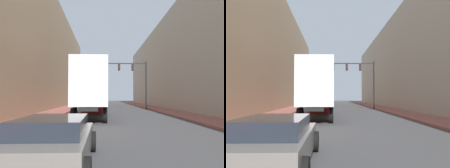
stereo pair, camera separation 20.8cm
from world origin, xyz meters
The scene contains 7 objects.
sidewalk_right centered at (6.11, 30.00, 0.07)m, with size 2.70×80.00×0.15m.
sidewalk_left centered at (-6.11, 30.00, 0.07)m, with size 2.70×80.00×0.15m.
building_right centered at (10.46, 30.00, 6.54)m, with size 6.00×80.00×13.08m.
building_left centered at (-10.46, 30.00, 7.63)m, with size 6.00×80.00×15.26m.
semi_truck centered at (-2.11, 21.08, 2.36)m, with size 2.40×12.46×4.30m.
sedan_car centered at (-2.46, 6.32, 0.61)m, with size 1.99×4.61×1.24m.
traffic_signal_gantry centered at (2.61, 33.11, 4.63)m, with size 7.35×0.35×6.43m.
Camera 1 is at (-1.26, 0.00, 1.75)m, focal length 40.00 mm.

